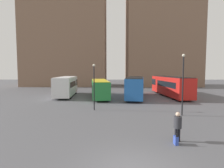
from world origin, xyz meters
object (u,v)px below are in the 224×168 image
Objects in this scene: lamp_post_1 at (183,80)px; bus_0 at (66,86)px; traveler at (178,124)px; suitcase at (176,140)px; bus_3 at (170,85)px; bus_1 at (100,88)px; lamp_post_0 at (94,83)px; bus_2 at (135,87)px.

bus_0 is at bearing 138.28° from lamp_post_1.
suitcase is at bearing 151.06° from traveler.
bus_1 is at bearing 94.38° from bus_3.
traveler is 10.48m from lamp_post_0.
suitcase is at bearing -153.99° from bus_0.
lamp_post_0 is at bearing -155.67° from bus_0.
bus_1 is 0.81× the size of bus_3.
bus_3 is 16.06m from lamp_post_0.
lamp_post_0 is 8.91m from lamp_post_1.
suitcase is at bearing -57.47° from lamp_post_0.
lamp_post_0 is at bearing 173.03° from bus_1.
suitcase is at bearing 158.99° from bus_3.
lamp_post_1 reaches higher than suitcase.
bus_3 is 20.80m from suitcase.
bus_2 is at bearing -99.82° from bus_1.
bus_0 is 22.66m from suitcase.
bus_3 reaches higher than suitcase.
traveler is at bearing -152.85° from bus_0.
bus_0 is 12.14m from lamp_post_0.
bus_0 is at bearing 87.11° from bus_3.
traveler is 0.36× the size of lamp_post_0.
bus_2 is 15.42× the size of suitcase.
bus_2 is 11.80m from lamp_post_1.
bus_0 is 11.52m from bus_2.
lamp_post_0 reaches higher than bus_2.
bus_0 is at bearing 68.79° from bus_1.
bus_3 reaches higher than bus_0.
bus_0 is 19.42m from lamp_post_1.
bus_1 is 5.69m from bus_2.
bus_1 is 14.55m from lamp_post_1.
bus_3 is at bearing 43.20° from lamp_post_0.
bus_3 is at bearing 76.95° from lamp_post_1.
traveler is at bearing -113.61° from lamp_post_1.
bus_0 is at bearing 118.93° from lamp_post_0.
traveler is at bearing -168.78° from bus_1.
traveler is 0.96m from suitcase.
bus_0 reaches higher than suitcase.
bus_3 is at bearing -62.52° from bus_2.
bus_0 reaches higher than bus_1.
lamp_post_1 is (2.93, 6.59, 3.17)m from suitcase.
bus_3 is at bearing -16.88° from traveler.
bus_3 is (17.52, 0.40, 0.04)m from bus_0.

